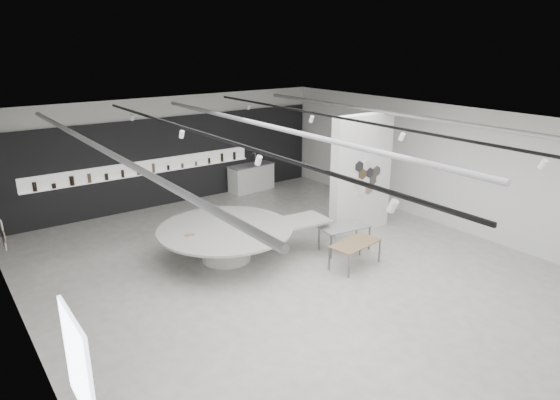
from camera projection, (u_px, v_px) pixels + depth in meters
room at (286, 194)px, 12.16m from camera, size 12.02×14.02×3.82m
back_wall_display at (169, 161)px, 17.66m from camera, size 11.80×0.27×3.10m
partition_column at (361, 174)px, 15.02m from camera, size 2.20×0.38×3.60m
display_island at (229, 238)px, 13.33m from camera, size 4.76×3.93×0.92m
sample_table_wood at (355, 245)px, 12.91m from camera, size 1.49×0.91×0.66m
sample_table_stone at (345, 228)px, 13.91m from camera, size 1.45×0.87×0.70m
kitchen_counter at (251, 177)px, 19.46m from camera, size 1.88×0.87×1.44m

